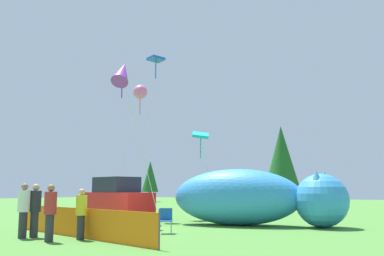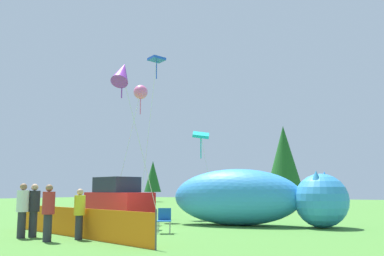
{
  "view_description": "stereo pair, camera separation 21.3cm",
  "coord_description": "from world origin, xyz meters",
  "px_view_note": "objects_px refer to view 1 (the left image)",
  "views": [
    {
      "loc": [
        12.67,
        -13.68,
        1.68
      ],
      "look_at": [
        0.66,
        4.54,
        4.81
      ],
      "focal_mm": 40.0,
      "sensor_mm": 36.0,
      "label": 1
    },
    {
      "loc": [
        12.84,
        -13.56,
        1.68
      ],
      "look_at": [
        0.66,
        4.54,
        4.81
      ],
      "focal_mm": 40.0,
      "sensor_mm": 36.0,
      "label": 2
    }
  ],
  "objects_px": {
    "spectator_in_grey_shirt": "(35,208)",
    "parked_car": "(118,201)",
    "spectator_in_blue_shirt": "(81,212)",
    "spectator_in_white_shirt": "(50,210)",
    "folding_chair": "(166,219)",
    "kite_teal_diamond": "(201,136)",
    "inflatable_cat": "(254,199)",
    "spectator_in_black_shirt": "(24,208)",
    "kite_purple_delta": "(122,73)",
    "kite_pink_octopus": "(140,93)",
    "kite_blue_box": "(156,62)"
  },
  "relations": [
    {
      "from": "kite_purple_delta",
      "to": "folding_chair",
      "type": "bearing_deg",
      "value": -24.35
    },
    {
      "from": "spectator_in_white_shirt",
      "to": "spectator_in_black_shirt",
      "type": "relative_size",
      "value": 0.98
    },
    {
      "from": "spectator_in_grey_shirt",
      "to": "kite_teal_diamond",
      "type": "xyz_separation_m",
      "value": [
        0.58,
        10.09,
        3.56
      ]
    },
    {
      "from": "kite_teal_diamond",
      "to": "parked_car",
      "type": "bearing_deg",
      "value": -122.84
    },
    {
      "from": "spectator_in_black_shirt",
      "to": "inflatable_cat",
      "type": "bearing_deg",
      "value": 63.38
    },
    {
      "from": "spectator_in_grey_shirt",
      "to": "parked_car",
      "type": "bearing_deg",
      "value": 106.98
    },
    {
      "from": "spectator_in_white_shirt",
      "to": "spectator_in_black_shirt",
      "type": "xyz_separation_m",
      "value": [
        -1.62,
        0.16,
        0.03
      ]
    },
    {
      "from": "inflatable_cat",
      "to": "spectator_in_blue_shirt",
      "type": "relative_size",
      "value": 4.84
    },
    {
      "from": "kite_blue_box",
      "to": "kite_teal_diamond",
      "type": "xyz_separation_m",
      "value": [
        4.07,
        -1.05,
        -5.17
      ]
    },
    {
      "from": "kite_blue_box",
      "to": "kite_pink_octopus",
      "type": "xyz_separation_m",
      "value": [
        0.95,
        -2.58,
        -2.59
      ]
    },
    {
      "from": "parked_car",
      "to": "folding_chair",
      "type": "height_order",
      "value": "parked_car"
    },
    {
      "from": "kite_teal_diamond",
      "to": "kite_purple_delta",
      "type": "bearing_deg",
      "value": -111.44
    },
    {
      "from": "spectator_in_blue_shirt",
      "to": "spectator_in_grey_shirt",
      "type": "height_order",
      "value": "spectator_in_grey_shirt"
    },
    {
      "from": "kite_blue_box",
      "to": "folding_chair",
      "type": "bearing_deg",
      "value": -48.91
    },
    {
      "from": "kite_teal_diamond",
      "to": "kite_pink_octopus",
      "type": "distance_m",
      "value": 4.33
    },
    {
      "from": "kite_purple_delta",
      "to": "kite_pink_octopus",
      "type": "bearing_deg",
      "value": 114.54
    },
    {
      "from": "parked_car",
      "to": "spectator_in_grey_shirt",
      "type": "relative_size",
      "value": 2.29
    },
    {
      "from": "kite_teal_diamond",
      "to": "kite_purple_delta",
      "type": "height_order",
      "value": "kite_purple_delta"
    },
    {
      "from": "folding_chair",
      "to": "spectator_in_blue_shirt",
      "type": "bearing_deg",
      "value": -52.41
    },
    {
      "from": "spectator_in_black_shirt",
      "to": "kite_teal_diamond",
      "type": "bearing_deg",
      "value": 86.16
    },
    {
      "from": "kite_purple_delta",
      "to": "kite_pink_octopus",
      "type": "relative_size",
      "value": 1.09
    },
    {
      "from": "spectator_in_black_shirt",
      "to": "kite_pink_octopus",
      "type": "height_order",
      "value": "kite_pink_octopus"
    },
    {
      "from": "folding_chair",
      "to": "kite_blue_box",
      "type": "relative_size",
      "value": 0.09
    },
    {
      "from": "spectator_in_blue_shirt",
      "to": "folding_chair",
      "type": "bearing_deg",
      "value": 71.3
    },
    {
      "from": "inflatable_cat",
      "to": "spectator_in_black_shirt",
      "type": "height_order",
      "value": "inflatable_cat"
    },
    {
      "from": "parked_car",
      "to": "spectator_in_grey_shirt",
      "type": "distance_m",
      "value": 6.53
    },
    {
      "from": "inflatable_cat",
      "to": "kite_blue_box",
      "type": "relative_size",
      "value": 0.81
    },
    {
      "from": "spectator_in_blue_shirt",
      "to": "spectator_in_grey_shirt",
      "type": "relative_size",
      "value": 0.91
    },
    {
      "from": "folding_chair",
      "to": "inflatable_cat",
      "type": "height_order",
      "value": "inflatable_cat"
    },
    {
      "from": "spectator_in_grey_shirt",
      "to": "kite_pink_octopus",
      "type": "height_order",
      "value": "kite_pink_octopus"
    },
    {
      "from": "spectator_in_grey_shirt",
      "to": "kite_purple_delta",
      "type": "xyz_separation_m",
      "value": [
        -1.19,
        5.59,
        6.4
      ]
    },
    {
      "from": "spectator_in_white_shirt",
      "to": "kite_blue_box",
      "type": "xyz_separation_m",
      "value": [
        -4.99,
        11.67,
        8.74
      ]
    },
    {
      "from": "spectator_in_grey_shirt",
      "to": "spectator_in_black_shirt",
      "type": "relative_size",
      "value": 0.99
    },
    {
      "from": "spectator_in_grey_shirt",
      "to": "spectator_in_black_shirt",
      "type": "xyz_separation_m",
      "value": [
        -0.12,
        -0.37,
        0.01
      ]
    },
    {
      "from": "spectator_in_grey_shirt",
      "to": "kite_purple_delta",
      "type": "distance_m",
      "value": 8.58
    },
    {
      "from": "kite_purple_delta",
      "to": "spectator_in_blue_shirt",
      "type": "bearing_deg",
      "value": -59.15
    },
    {
      "from": "spectator_in_blue_shirt",
      "to": "kite_teal_diamond",
      "type": "relative_size",
      "value": 0.34
    },
    {
      "from": "kite_pink_octopus",
      "to": "spectator_in_white_shirt",
      "type": "bearing_deg",
      "value": -66.02
    },
    {
      "from": "inflatable_cat",
      "to": "spectator_in_blue_shirt",
      "type": "xyz_separation_m",
      "value": [
        -2.5,
        -8.21,
        -0.29
      ]
    },
    {
      "from": "inflatable_cat",
      "to": "kite_purple_delta",
      "type": "distance_m",
      "value": 8.89
    },
    {
      "from": "spectator_in_black_shirt",
      "to": "kite_purple_delta",
      "type": "height_order",
      "value": "kite_purple_delta"
    },
    {
      "from": "spectator_in_blue_shirt",
      "to": "kite_pink_octopus",
      "type": "xyz_separation_m",
      "value": [
        -4.44,
        8.13,
        6.23
      ]
    },
    {
      "from": "spectator_in_white_shirt",
      "to": "kite_purple_delta",
      "type": "xyz_separation_m",
      "value": [
        -2.69,
        6.12,
        6.42
      ]
    },
    {
      "from": "parked_car",
      "to": "kite_purple_delta",
      "type": "relative_size",
      "value": 0.52
    },
    {
      "from": "spectator_in_grey_shirt",
      "to": "kite_teal_diamond",
      "type": "height_order",
      "value": "kite_teal_diamond"
    },
    {
      "from": "folding_chair",
      "to": "spectator_in_blue_shirt",
      "type": "xyz_separation_m",
      "value": [
        -1.1,
        -3.26,
        0.36
      ]
    },
    {
      "from": "inflatable_cat",
      "to": "spectator_in_black_shirt",
      "type": "relative_size",
      "value": 4.36
    },
    {
      "from": "spectator_in_blue_shirt",
      "to": "spectator_in_white_shirt",
      "type": "distance_m",
      "value": 1.04
    },
    {
      "from": "spectator_in_blue_shirt",
      "to": "kite_purple_delta",
      "type": "xyz_separation_m",
      "value": [
        -3.08,
        5.16,
        6.5
      ]
    },
    {
      "from": "spectator_in_black_shirt",
      "to": "kite_blue_box",
      "type": "bearing_deg",
      "value": 106.34
    }
  ]
}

